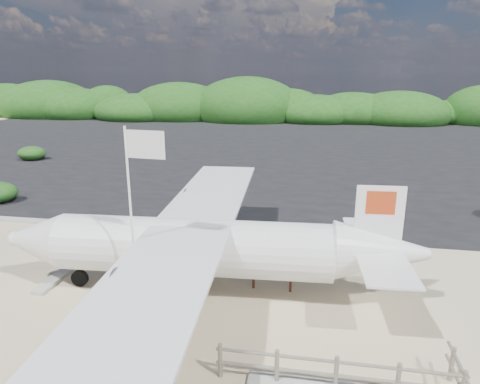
{
  "coord_description": "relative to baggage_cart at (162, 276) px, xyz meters",
  "views": [
    {
      "loc": [
        5.17,
        -14.4,
        7.91
      ],
      "look_at": [
        1.72,
        5.43,
        2.13
      ],
      "focal_mm": 32.0,
      "sensor_mm": 36.0,
      "label": 1
    }
  ],
  "objects": [
    {
      "name": "aircraft_large",
      "position": [
        14.79,
        19.03,
        0.0
      ],
      "size": [
        19.07,
        19.07,
        5.42
      ],
      "primitive_type": null,
      "rotation": [
        0.0,
        0.0,
        3.2
      ],
      "color": "#B2B2B2",
      "rests_on": "ground"
    },
    {
      "name": "ground",
      "position": [
        0.51,
        -0.24,
        0.0
      ],
      "size": [
        160.0,
        160.0,
        0.0
      ],
      "primitive_type": "plane",
      "color": "beige"
    },
    {
      "name": "flagpole",
      "position": [
        0.17,
        -2.81,
        0.0
      ],
      "size": [
        1.31,
        0.64,
        6.32
      ],
      "primitive_type": null,
      "rotation": [
        0.0,
        0.0,
        -0.1
      ],
      "color": "white",
      "rests_on": "ground"
    },
    {
      "name": "signboard",
      "position": [
        4.39,
        -0.33,
        0.0
      ],
      "size": [
        1.57,
        0.22,
        1.29
      ],
      "primitive_type": null,
      "rotation": [
        0.0,
        0.0,
        -0.05
      ],
      "color": "brown",
      "rests_on": "ground"
    },
    {
      "name": "baggage_cart",
      "position": [
        0.0,
        0.0,
        0.0
      ],
      "size": [
        3.41,
        2.75,
        1.49
      ],
      "primitive_type": null,
      "rotation": [
        0.0,
        0.0,
        0.41
      ],
      "color": "#0C23BA",
      "rests_on": "ground"
    },
    {
      "name": "crew_b",
      "position": [
        -0.14,
        2.12,
        0.83
      ],
      "size": [
        0.82,
        0.65,
        1.66
      ],
      "primitive_type": "imported",
      "rotation": [
        0.0,
        0.0,
        3.12
      ],
      "color": "#151245",
      "rests_on": "ground"
    },
    {
      "name": "crew_c",
      "position": [
        2.11,
        3.39,
        0.83
      ],
      "size": [
        1.05,
        0.71,
        1.65
      ],
      "primitive_type": "imported",
      "rotation": [
        0.0,
        0.0,
        3.49
      ],
      "color": "#151245",
      "rests_on": "ground"
    },
    {
      "name": "vegetation_band",
      "position": [
        0.51,
        54.76,
        0.0
      ],
      "size": [
        124.0,
        8.0,
        4.4
      ],
      "primitive_type": null,
      "color": "#B2B2B2",
      "rests_on": "ground"
    },
    {
      "name": "asphalt_apron",
      "position": [
        0.51,
        29.76,
        0.0
      ],
      "size": [
        90.0,
        50.0,
        0.04
      ],
      "primitive_type": null,
      "color": "#B2B2B2",
      "rests_on": "ground"
    },
    {
      "name": "crew_a",
      "position": [
        -3.24,
        1.93,
        0.8
      ],
      "size": [
        0.69,
        0.59,
        1.6
      ],
      "primitive_type": "imported",
      "rotation": [
        0.0,
        0.0,
        3.57
      ],
      "color": "#151245",
      "rests_on": "ground"
    }
  ]
}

